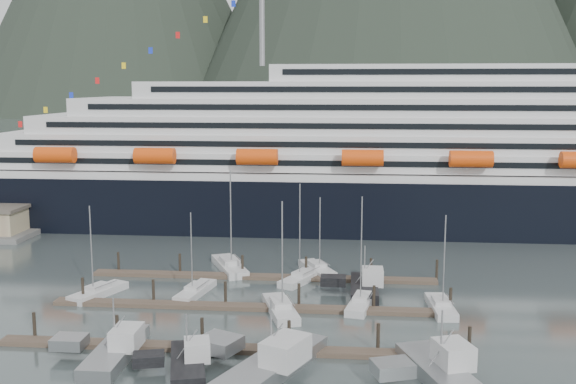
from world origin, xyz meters
name	(u,v)px	position (x,y,z in m)	size (l,w,h in m)	color
ground	(287,319)	(0.00, 0.00, 0.00)	(1600.00, 1600.00, 0.00)	#455152
cruise_ship	(473,164)	(30.03, 54.94, 12.04)	(210.00, 30.40, 50.30)	black
dock_near	(230,348)	(-4.93, -9.95, 0.31)	(48.18, 2.28, 3.20)	#4A3C30
dock_mid	(249,306)	(-4.93, 3.05, 0.31)	(48.18, 2.28, 3.20)	#4A3C30
dock_far	(263,276)	(-4.93, 16.05, 0.31)	(48.18, 2.28, 3.20)	#4A3C30
sailboat_a	(98,293)	(-24.89, 6.28, 0.41)	(5.65, 9.03, 12.27)	silver
sailboat_b	(195,291)	(-12.68, 8.01, 0.39)	(3.94, 9.12, 11.27)	silver
sailboat_c	(281,309)	(-0.99, 1.91, 0.43)	(5.54, 10.25, 14.05)	silver
sailboat_d	(362,302)	(8.61, 5.63, 0.41)	(4.27, 10.26, 14.04)	silver
sailboat_e	(230,267)	(-10.37, 19.99, 0.45)	(7.30, 11.51, 15.32)	silver
sailboat_f	(317,269)	(2.42, 19.99, 0.40)	(6.00, 8.84, 11.48)	silver
sailboat_g	(303,278)	(0.72, 15.51, 0.41)	(6.51, 9.85, 14.03)	silver
sailboat_h	(441,307)	(18.00, 4.62, 0.41)	(3.07, 8.66, 12.19)	silver
trawler_a	(114,349)	(-16.01, -12.79, 0.87)	(8.76, 12.19, 6.67)	#94979A
trawler_b	(186,362)	(-8.19, -15.03, 0.81)	(7.77, 9.84, 6.04)	black
trawler_c	(270,363)	(-0.28, -14.93, 0.98)	(12.76, 15.68, 7.92)	#94979A
trawler_d	(439,371)	(15.26, -15.05, 0.92)	(10.23, 12.80, 7.32)	#94979A
trawler_e	(363,286)	(8.86, 10.74, 0.88)	(8.06, 10.58, 6.86)	black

